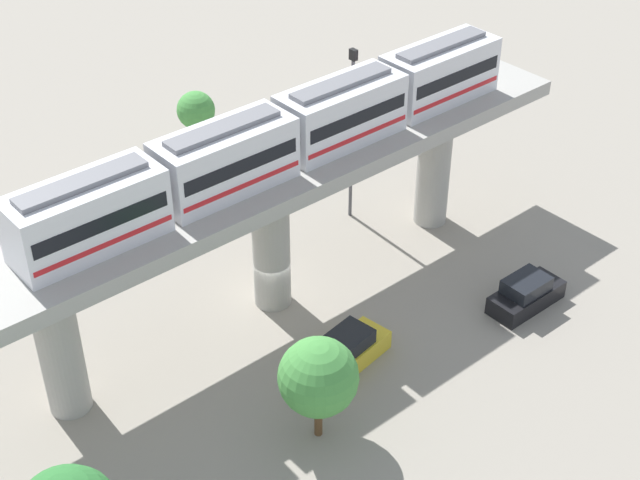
% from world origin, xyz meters
% --- Properties ---
extents(ground_plane, '(120.00, 120.00, 0.00)m').
position_xyz_m(ground_plane, '(0.00, 0.00, 0.00)').
color(ground_plane, gray).
extents(viaduct, '(5.20, 35.80, 7.86)m').
position_xyz_m(viaduct, '(0.00, 0.00, 6.13)').
color(viaduct, '#A8A59E').
rests_on(viaduct, ground).
extents(train, '(2.64, 27.45, 3.24)m').
position_xyz_m(train, '(0.00, -1.07, 9.39)').
color(train, silver).
rests_on(train, viaduct).
extents(parked_car_black, '(1.84, 4.22, 1.76)m').
position_xyz_m(parked_car_black, '(-8.73, -9.64, 0.74)').
color(parked_car_black, black).
rests_on(parked_car_black, ground).
extents(parked_car_yellow, '(2.39, 4.42, 1.76)m').
position_xyz_m(parked_car_yellow, '(-5.99, 0.10, 0.74)').
color(parked_car_yellow, yellow).
rests_on(parked_car_yellow, ground).
extents(tree_mid_lot, '(3.46, 3.46, 5.11)m').
position_xyz_m(tree_mid_lot, '(-8.58, 4.22, 3.36)').
color(tree_mid_lot, brown).
rests_on(tree_mid_lot, ground).
extents(tree_far_corner, '(2.44, 2.44, 4.47)m').
position_xyz_m(tree_far_corner, '(14.99, -5.70, 3.21)').
color(tree_far_corner, brown).
rests_on(tree_far_corner, ground).
extents(signal_post, '(0.44, 0.28, 10.46)m').
position_xyz_m(signal_post, '(3.40, -8.43, 5.76)').
color(signal_post, '#4C4C51').
rests_on(signal_post, ground).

